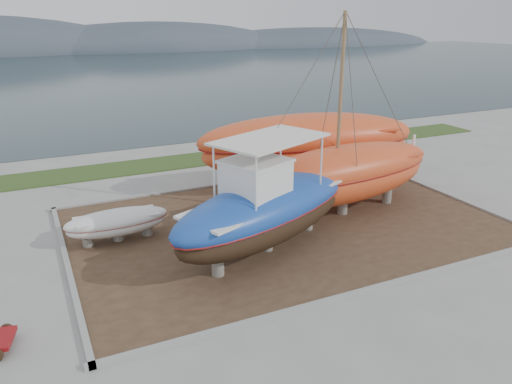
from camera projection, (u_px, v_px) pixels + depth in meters
name	position (u px, v px, depth m)	size (l,w,h in m)	color
ground	(338.00, 263.00, 18.45)	(140.00, 140.00, 0.00)	gray
dirt_patch	(287.00, 224.00, 21.85)	(18.00, 12.00, 0.06)	#422D1E
curb_frame	(287.00, 223.00, 21.83)	(18.60, 12.60, 0.15)	gray
grass_strip	(200.00, 159.00, 31.63)	(44.00, 3.00, 0.08)	#284219
sea	(85.00, 73.00, 78.05)	(260.00, 100.00, 0.04)	#172B2F
mountain_ridge	(55.00, 51.00, 124.87)	(200.00, 36.00, 20.00)	#333D49
blue_caique	(267.00, 196.00, 18.66)	(9.23, 2.88, 4.44)	#1A47A7
white_dinghy	(118.00, 226.00, 20.05)	(4.12, 1.55, 1.24)	white
orange_sailboat	(348.00, 119.00, 21.46)	(9.71, 2.86, 8.78)	#CF481F
orange_bare_hull	(308.00, 152.00, 25.79)	(11.62, 3.49, 3.81)	#CF481F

